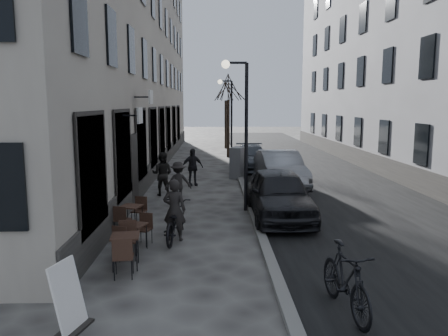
{
  "coord_description": "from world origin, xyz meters",
  "views": [
    {
      "loc": [
        -1.11,
        -8.72,
        3.68
      ],
      "look_at": [
        -0.8,
        3.9,
        1.8
      ],
      "focal_mm": 35.0,
      "sensor_mm": 36.0,
      "label": 1
    }
  ],
  "objects_px": {
    "streetlamp_near": "(241,119)",
    "bicycle": "(175,222)",
    "pedestrian_mid": "(178,182)",
    "car_mid": "(280,169)",
    "moped": "(346,280)",
    "sign_board": "(69,303)",
    "car_far": "(251,158)",
    "bistro_set_a": "(126,248)",
    "tree_near": "(228,88)",
    "bistro_set_c": "(131,215)",
    "utility_cabinet": "(238,163)",
    "car_near": "(279,194)",
    "tree_far": "(226,91)",
    "pedestrian_far": "(192,167)",
    "pedestrian_near": "(162,174)",
    "bistro_set_b": "(134,235)",
    "streetlamp_far": "(229,112)"
  },
  "relations": [
    {
      "from": "pedestrian_near",
      "to": "pedestrian_mid",
      "type": "distance_m",
      "value": 1.46
    },
    {
      "from": "bicycle",
      "to": "pedestrian_mid",
      "type": "xyz_separation_m",
      "value": [
        -0.26,
        4.58,
        0.25
      ]
    },
    {
      "from": "streetlamp_far",
      "to": "bicycle",
      "type": "distance_m",
      "value": 15.63
    },
    {
      "from": "pedestrian_near",
      "to": "car_near",
      "type": "bearing_deg",
      "value": 149.05
    },
    {
      "from": "streetlamp_near",
      "to": "bistro_set_a",
      "type": "height_order",
      "value": "streetlamp_near"
    },
    {
      "from": "tree_near",
      "to": "moped",
      "type": "bearing_deg",
      "value": -86.69
    },
    {
      "from": "car_mid",
      "to": "bistro_set_c",
      "type": "bearing_deg",
      "value": -133.0
    },
    {
      "from": "bistro_set_c",
      "to": "sign_board",
      "type": "height_order",
      "value": "sign_board"
    },
    {
      "from": "pedestrian_far",
      "to": "car_far",
      "type": "xyz_separation_m",
      "value": [
        3.06,
        4.79,
        -0.17
      ]
    },
    {
      "from": "utility_cabinet",
      "to": "bicycle",
      "type": "height_order",
      "value": "utility_cabinet"
    },
    {
      "from": "utility_cabinet",
      "to": "car_mid",
      "type": "distance_m",
      "value": 2.99
    },
    {
      "from": "tree_near",
      "to": "bistro_set_c",
      "type": "xyz_separation_m",
      "value": [
        -3.44,
        -17.21,
        -4.23
      ]
    },
    {
      "from": "car_far",
      "to": "bicycle",
      "type": "bearing_deg",
      "value": -102.86
    },
    {
      "from": "tree_far",
      "to": "utility_cabinet",
      "type": "bearing_deg",
      "value": -89.2
    },
    {
      "from": "bistro_set_a",
      "to": "car_far",
      "type": "relative_size",
      "value": 0.34
    },
    {
      "from": "pedestrian_near",
      "to": "car_near",
      "type": "relative_size",
      "value": 0.38
    },
    {
      "from": "bistro_set_a",
      "to": "moped",
      "type": "bearing_deg",
      "value": -34.23
    },
    {
      "from": "tree_near",
      "to": "tree_far",
      "type": "xyz_separation_m",
      "value": [
        0.0,
        6.0,
        0.0
      ]
    },
    {
      "from": "streetlamp_far",
      "to": "pedestrian_near",
      "type": "height_order",
      "value": "streetlamp_far"
    },
    {
      "from": "bistro_set_a",
      "to": "pedestrian_far",
      "type": "distance_m",
      "value": 9.95
    },
    {
      "from": "sign_board",
      "to": "streetlamp_near",
      "type": "bearing_deg",
      "value": 83.56
    },
    {
      "from": "utility_cabinet",
      "to": "car_mid",
      "type": "bearing_deg",
      "value": -34.2
    },
    {
      "from": "car_mid",
      "to": "car_far",
      "type": "bearing_deg",
      "value": 95.69
    },
    {
      "from": "pedestrian_near",
      "to": "car_mid",
      "type": "relative_size",
      "value": 0.36
    },
    {
      "from": "bistro_set_a",
      "to": "bicycle",
      "type": "xyz_separation_m",
      "value": [
        0.93,
        1.98,
        0.05
      ]
    },
    {
      "from": "bistro_set_a",
      "to": "sign_board",
      "type": "xyz_separation_m",
      "value": [
        -0.37,
        -2.71,
        0.0
      ]
    },
    {
      "from": "pedestrian_mid",
      "to": "pedestrian_far",
      "type": "relative_size",
      "value": 0.91
    },
    {
      "from": "sign_board",
      "to": "pedestrian_far",
      "type": "bearing_deg",
      "value": 99.67
    },
    {
      "from": "bistro_set_c",
      "to": "car_far",
      "type": "bearing_deg",
      "value": 84.77
    },
    {
      "from": "bistro_set_a",
      "to": "car_near",
      "type": "xyz_separation_m",
      "value": [
        4.1,
        4.22,
        0.33
      ]
    },
    {
      "from": "tree_near",
      "to": "bistro_set_c",
      "type": "height_order",
      "value": "tree_near"
    },
    {
      "from": "bicycle",
      "to": "tree_far",
      "type": "bearing_deg",
      "value": -87.87
    },
    {
      "from": "utility_cabinet",
      "to": "streetlamp_far",
      "type": "bearing_deg",
      "value": 113.75
    },
    {
      "from": "car_far",
      "to": "bistro_set_a",
      "type": "bearing_deg",
      "value": -104.46
    },
    {
      "from": "pedestrian_far",
      "to": "utility_cabinet",
      "type": "bearing_deg",
      "value": 23.72
    },
    {
      "from": "pedestrian_mid",
      "to": "car_far",
      "type": "xyz_separation_m",
      "value": [
        3.43,
        8.13,
        -0.1
      ]
    },
    {
      "from": "tree_near",
      "to": "car_mid",
      "type": "height_order",
      "value": "tree_near"
    },
    {
      "from": "pedestrian_near",
      "to": "car_mid",
      "type": "xyz_separation_m",
      "value": [
        4.97,
        1.65,
        -0.08
      ]
    },
    {
      "from": "streetlamp_near",
      "to": "bicycle",
      "type": "relative_size",
      "value": 2.6
    },
    {
      "from": "car_near",
      "to": "bicycle",
      "type": "bearing_deg",
      "value": -145.0
    },
    {
      "from": "streetlamp_near",
      "to": "car_far",
      "type": "xyz_separation_m",
      "value": [
        1.17,
        9.43,
        -2.49
      ]
    },
    {
      "from": "moped",
      "to": "sign_board",
      "type": "bearing_deg",
      "value": 179.13
    },
    {
      "from": "tree_near",
      "to": "bicycle",
      "type": "bearing_deg",
      "value": -96.45
    },
    {
      "from": "car_near",
      "to": "car_far",
      "type": "xyz_separation_m",
      "value": [
        0.0,
        10.46,
        -0.13
      ]
    },
    {
      "from": "tree_far",
      "to": "pedestrian_mid",
      "type": "relative_size",
      "value": 3.72
    },
    {
      "from": "streetlamp_near",
      "to": "car_mid",
      "type": "bearing_deg",
      "value": 64.75
    },
    {
      "from": "tree_near",
      "to": "bistro_set_b",
      "type": "height_order",
      "value": "tree_near"
    },
    {
      "from": "utility_cabinet",
      "to": "tree_near",
      "type": "bearing_deg",
      "value": 112.21
    },
    {
      "from": "bistro_set_b",
      "to": "sign_board",
      "type": "xyz_separation_m",
      "value": [
        -0.35,
        -3.86,
        0.05
      ]
    },
    {
      "from": "pedestrian_mid",
      "to": "car_mid",
      "type": "bearing_deg",
      "value": -156.11
    }
  ]
}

